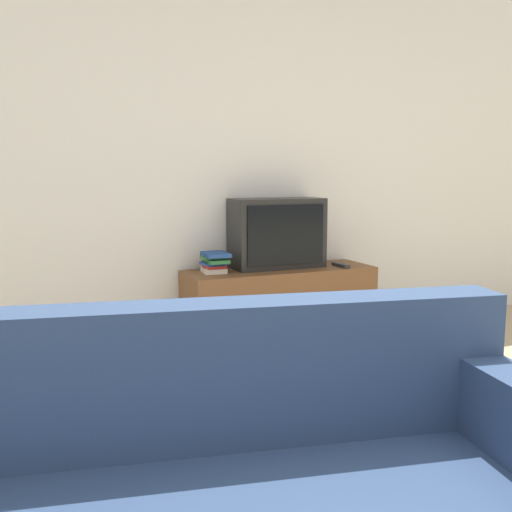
{
  "coord_description": "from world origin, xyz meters",
  "views": [
    {
      "loc": [
        -1.3,
        -0.94,
        1.2
      ],
      "look_at": [
        0.11,
        2.31,
        0.69
      ],
      "focal_mm": 42.0,
      "sensor_mm": 36.0,
      "label": 1
    }
  ],
  "objects_px": {
    "tv_stand": "(280,306)",
    "television": "(277,233)",
    "remote_on_stand": "(341,265)",
    "book_stack": "(215,262)"
  },
  "relations": [
    {
      "from": "tv_stand",
      "to": "television",
      "type": "height_order",
      "value": "television"
    },
    {
      "from": "tv_stand",
      "to": "television",
      "type": "distance_m",
      "value": 0.51
    },
    {
      "from": "book_stack",
      "to": "tv_stand",
      "type": "bearing_deg",
      "value": -3.16
    },
    {
      "from": "remote_on_stand",
      "to": "book_stack",
      "type": "bearing_deg",
      "value": 172.25
    },
    {
      "from": "tv_stand",
      "to": "book_stack",
      "type": "xyz_separation_m",
      "value": [
        -0.47,
        0.03,
        0.34
      ]
    },
    {
      "from": "book_stack",
      "to": "remote_on_stand",
      "type": "relative_size",
      "value": 1.31
    },
    {
      "from": "tv_stand",
      "to": "remote_on_stand",
      "type": "distance_m",
      "value": 0.52
    },
    {
      "from": "book_stack",
      "to": "remote_on_stand",
      "type": "height_order",
      "value": "book_stack"
    },
    {
      "from": "remote_on_stand",
      "to": "television",
      "type": "bearing_deg",
      "value": 158.71
    },
    {
      "from": "television",
      "to": "remote_on_stand",
      "type": "xyz_separation_m",
      "value": [
        0.42,
        -0.17,
        -0.23
      ]
    }
  ]
}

